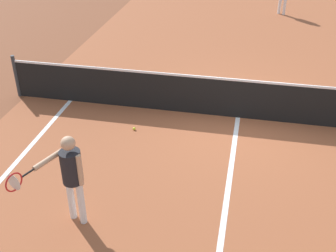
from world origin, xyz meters
The scene contains 6 objects.
ground_plane centered at (0.00, 0.00, 0.00)m, with size 60.00×60.00×0.00m, color brown.
court_surface_inbounds centered at (0.00, 0.00, 0.00)m, with size 10.62×24.40×0.00m, color #9E5433.
line_center_service centered at (0.00, -3.20, 0.00)m, with size 0.10×6.40×0.01m, color white.
net centered at (0.00, 0.00, 0.49)m, with size 11.03×0.09×1.07m.
player_near centered at (-2.33, -3.93, 0.98)m, with size 0.79×1.06×1.59m.
tennis_ball_near_net centered at (-2.19, -1.02, 0.03)m, with size 0.07×0.07×0.07m, color #CCE033.
Camera 1 is at (0.17, -8.68, 4.87)m, focal length 45.64 mm.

